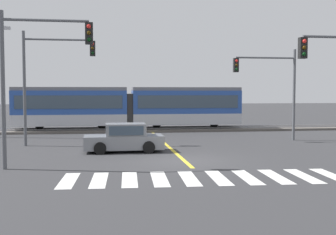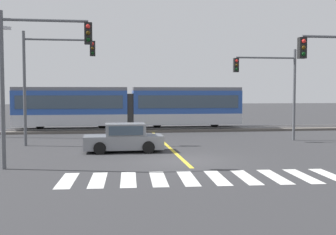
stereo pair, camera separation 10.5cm
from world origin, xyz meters
name	(u,v)px [view 2 (the right image)]	position (x,y,z in m)	size (l,w,h in m)	color
ground_plane	(184,161)	(0.00, 0.00, 0.00)	(200.00, 200.00, 0.00)	#333335
track_bed	(151,129)	(0.00, 15.83, 0.09)	(120.00, 4.00, 0.18)	#56514C
rail_near	(152,128)	(0.00, 15.11, 0.23)	(120.00, 0.08, 0.10)	#939399
rail_far	(150,127)	(0.00, 16.55, 0.23)	(120.00, 0.08, 0.10)	#939399
light_rail_tram	(130,106)	(-1.74, 15.82, 2.05)	(18.50, 2.64, 3.43)	#B7BAC1
crosswalk_stripe_0	(67,180)	(-4.94, -3.75, 0.00)	(0.56, 2.80, 0.01)	silver
crosswalk_stripe_1	(98,180)	(-3.85, -3.80, 0.00)	(0.56, 2.80, 0.01)	silver
crosswalk_stripe_2	(128,179)	(-2.75, -3.85, 0.00)	(0.56, 2.80, 0.01)	silver
crosswalk_stripe_3	(158,179)	(-1.65, -3.90, 0.00)	(0.56, 2.80, 0.01)	silver
crosswalk_stripe_4	(188,178)	(-0.55, -3.96, 0.00)	(0.56, 2.80, 0.01)	silver
crosswalk_stripe_5	(217,178)	(0.55, -4.01, 0.00)	(0.56, 2.80, 0.01)	silver
crosswalk_stripe_6	(246,177)	(1.65, -4.06, 0.00)	(0.56, 2.80, 0.01)	silver
crosswalk_stripe_7	(275,177)	(2.75, -4.11, 0.00)	(0.56, 2.80, 0.01)	silver
crosswalk_stripe_8	(303,176)	(3.85, -4.16, 0.00)	(0.56, 2.80, 0.01)	silver
crosswalk_stripe_9	(330,175)	(4.94, -4.21, 0.00)	(0.56, 2.80, 0.01)	silver
lane_centre_line	(167,145)	(0.00, 5.92, 0.00)	(0.20, 15.81, 0.01)	gold
sedan_crossing	(124,139)	(-2.66, 3.46, 0.70)	(4.23, 1.98, 1.52)	gray
traffic_light_mid_right	(274,81)	(7.26, 7.28, 3.95)	(4.25, 0.38, 6.01)	#515459
traffic_light_near_left	(32,65)	(-6.56, -1.07, 4.31)	(3.75, 0.38, 6.51)	#515459
traffic_light_mid_left	(48,71)	(-7.04, 6.77, 4.48)	(4.25, 0.38, 6.80)	#515459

